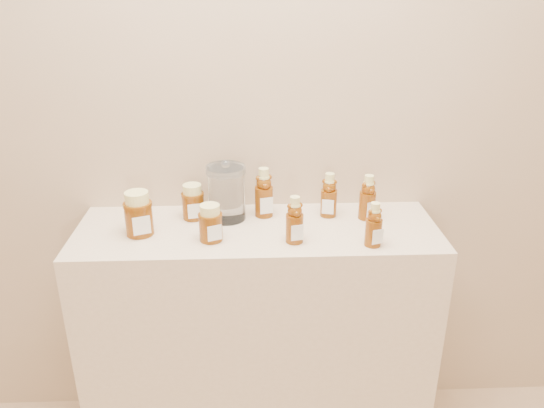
{
  "coord_description": "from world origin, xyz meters",
  "views": [
    {
      "loc": [
        -0.02,
        -0.03,
        1.67
      ],
      "look_at": [
        0.05,
        1.52,
        1.0
      ],
      "focal_mm": 35.0,
      "sensor_mm": 36.0,
      "label": 1
    }
  ],
  "objects_px": {
    "display_table": "(259,339)",
    "honey_jar_left": "(138,213)",
    "bear_bottle_back_left": "(264,189)",
    "glass_canister": "(226,191)",
    "bear_bottle_front_left": "(295,217)"
  },
  "relations": [
    {
      "from": "display_table",
      "to": "honey_jar_left",
      "type": "relative_size",
      "value": 8.25
    },
    {
      "from": "bear_bottle_front_left",
      "to": "glass_canister",
      "type": "bearing_deg",
      "value": 126.92
    },
    {
      "from": "honey_jar_left",
      "to": "glass_canister",
      "type": "relative_size",
      "value": 0.71
    },
    {
      "from": "glass_canister",
      "to": "honey_jar_left",
      "type": "bearing_deg",
      "value": -158.58
    },
    {
      "from": "display_table",
      "to": "honey_jar_left",
      "type": "height_order",
      "value": "honey_jar_left"
    },
    {
      "from": "honey_jar_left",
      "to": "glass_canister",
      "type": "distance_m",
      "value": 0.3
    },
    {
      "from": "bear_bottle_back_left",
      "to": "glass_canister",
      "type": "xyz_separation_m",
      "value": [
        -0.13,
        -0.02,
        0.0
      ]
    },
    {
      "from": "bear_bottle_back_left",
      "to": "bear_bottle_front_left",
      "type": "distance_m",
      "value": 0.22
    },
    {
      "from": "bear_bottle_front_left",
      "to": "honey_jar_left",
      "type": "relative_size",
      "value": 1.18
    },
    {
      "from": "glass_canister",
      "to": "bear_bottle_front_left",
      "type": "bearing_deg",
      "value": -40.3
    },
    {
      "from": "honey_jar_left",
      "to": "bear_bottle_back_left",
      "type": "bearing_deg",
      "value": -3.29
    },
    {
      "from": "bear_bottle_front_left",
      "to": "honey_jar_left",
      "type": "bearing_deg",
      "value": 158.61
    },
    {
      "from": "bear_bottle_back_left",
      "to": "glass_canister",
      "type": "distance_m",
      "value": 0.13
    },
    {
      "from": "honey_jar_left",
      "to": "glass_canister",
      "type": "height_order",
      "value": "glass_canister"
    },
    {
      "from": "display_table",
      "to": "honey_jar_left",
      "type": "xyz_separation_m",
      "value": [
        -0.38,
        -0.02,
        0.52
      ]
    }
  ]
}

